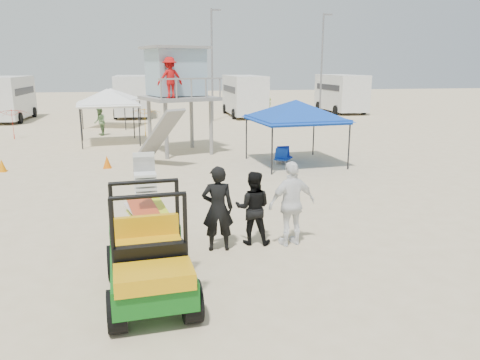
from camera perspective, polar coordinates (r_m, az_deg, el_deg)
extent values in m
plane|color=beige|center=(9.03, 0.47, -12.70)|extent=(140.00, 140.00, 0.00)
cube|color=#0D5513|center=(8.50, -10.97, -10.41)|extent=(1.51, 2.74, 0.47)
cube|color=orange|center=(8.38, -11.06, -8.63)|extent=(1.26, 0.83, 0.25)
cylinder|color=black|center=(7.78, -15.31, -15.06)|extent=(0.35, 0.70, 0.68)
cube|color=black|center=(10.69, -10.96, -6.22)|extent=(1.28, 1.77, 0.11)
cylinder|color=black|center=(10.78, -13.52, -7.30)|extent=(0.21, 0.46, 0.44)
imported|color=black|center=(10.33, -2.73, -3.51)|extent=(0.73, 0.51, 1.92)
imported|color=black|center=(10.74, 1.59, -3.41)|extent=(0.98, 0.85, 1.71)
imported|color=white|center=(10.68, 6.34, -2.90)|extent=(1.22, 0.71, 1.96)
cylinder|color=gray|center=(21.11, -10.14, 5.98)|extent=(0.18, 0.18, 2.49)
cube|color=gray|center=(22.10, -7.45, 9.86)|extent=(3.79, 3.79, 0.16)
cube|color=#8DA8B6|center=(22.36, -7.60, 12.89)|extent=(2.81, 2.63, 2.09)
imported|color=#B20F0F|center=(21.03, -9.58, 12.20)|extent=(1.13, 0.65, 1.75)
cylinder|color=black|center=(17.73, 3.27, 3.80)|extent=(0.06, 0.06, 1.93)
pyramid|color=#0F3DAC|center=(19.51, 6.85, 9.70)|extent=(3.72, 3.72, 0.80)
cube|color=#0F3DAC|center=(19.59, 6.78, 7.37)|extent=(3.72, 3.72, 0.18)
cylinder|color=black|center=(24.56, -19.20, 6.07)|extent=(0.06, 0.06, 2.12)
pyramid|color=white|center=(25.65, -15.92, 10.66)|extent=(3.33, 3.33, 0.80)
cube|color=white|center=(25.70, -15.80, 8.88)|extent=(3.33, 3.33, 0.18)
cylinder|color=black|center=(31.64, -18.12, 7.44)|extent=(0.06, 0.06, 1.82)
pyramid|color=white|center=(32.81, -15.49, 10.73)|extent=(3.85, 3.85, 0.80)
cube|color=white|center=(32.85, -15.40, 9.34)|extent=(3.85, 3.85, 0.18)
imported|color=red|center=(29.17, -25.99, 6.16)|extent=(2.08, 2.11, 1.73)
imported|color=#F6A515|center=(27.88, -11.43, 6.93)|extent=(2.61, 2.61, 1.68)
cone|color=orange|center=(19.61, -15.90, 2.13)|extent=(0.34, 0.34, 0.50)
cone|color=orange|center=(20.44, -27.05, 1.60)|extent=(0.34, 0.34, 0.50)
cube|color=#0E2699|center=(20.21, 5.47, 2.85)|extent=(0.56, 0.53, 0.06)
cube|color=#0E2699|center=(20.40, 5.30, 3.52)|extent=(0.55, 0.20, 0.44)
cylinder|color=#B2B2B7|center=(19.99, 5.02, 2.38)|extent=(0.03, 0.03, 0.20)
cube|color=#0F38AA|center=(19.69, 5.20, 2.56)|extent=(0.73, 0.73, 0.06)
cube|color=#0F38AA|center=(19.88, 5.02, 3.26)|extent=(0.53, 0.48, 0.44)
cylinder|color=#B2B2B7|center=(19.47, 4.73, 2.08)|extent=(0.03, 0.03, 0.20)
cube|color=silver|center=(39.40, -26.47, 9.04)|extent=(2.50, 6.80, 3.00)
cube|color=black|center=(39.37, -26.54, 9.69)|extent=(2.54, 5.44, 0.50)
cube|color=silver|center=(39.52, -13.05, 10.11)|extent=(2.50, 6.50, 3.00)
cube|color=black|center=(39.50, -13.09, 10.76)|extent=(2.54, 5.20, 0.50)
cylinder|color=black|center=(37.62, -14.96, 7.77)|extent=(0.25, 0.80, 0.80)
cube|color=silver|center=(38.75, 0.51, 10.39)|extent=(2.50, 7.00, 3.00)
cube|color=black|center=(38.72, 0.51, 11.06)|extent=(2.54, 5.60, 0.50)
cylinder|color=black|center=(36.43, -0.75, 8.05)|extent=(0.25, 0.80, 0.80)
cube|color=silver|center=(42.84, 12.19, 10.41)|extent=(2.50, 6.60, 3.00)
cube|color=black|center=(42.81, 12.22, 11.01)|extent=(2.54, 5.28, 0.50)
cylinder|color=black|center=(40.51, 11.61, 8.35)|extent=(0.25, 0.80, 0.80)
cylinder|color=slate|center=(35.23, -3.43, 13.70)|extent=(0.14, 0.14, 8.00)
cylinder|color=slate|center=(38.88, 9.92, 13.53)|extent=(0.14, 0.14, 8.00)
imported|color=#96BC46|center=(37.21, 3.52, 8.76)|extent=(0.49, 0.65, 1.60)
imported|color=#5C7E4B|center=(28.93, -16.71, 6.83)|extent=(0.78, 0.91, 1.64)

